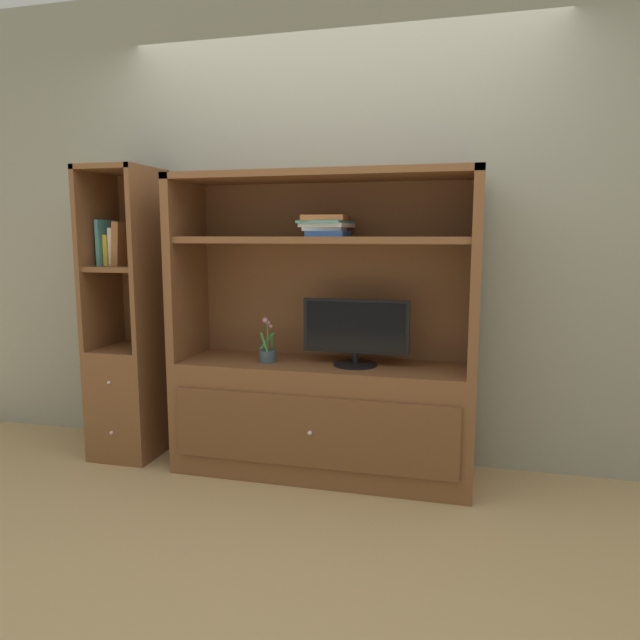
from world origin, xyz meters
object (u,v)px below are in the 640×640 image
upright_book_row (115,245)px  bookshelf_tall (131,359)px  magazine_stack (327,225)px  media_console (323,383)px  tv_monitor (356,331)px  potted_plant (268,353)px

upright_book_row → bookshelf_tall: bearing=8.0°
magazine_stack → bookshelf_tall: size_ratio=0.21×
media_console → magazine_stack: media_console is taller
media_console → tv_monitor: media_console is taller
tv_monitor → upright_book_row: size_ratio=2.15×
potted_plant → bookshelf_tall: 0.92m
tv_monitor → potted_plant: 0.51m
tv_monitor → media_console: bearing=173.9°
tv_monitor → upright_book_row: (-1.47, 0.01, 0.46)m
magazine_stack → upright_book_row: 1.31m
upright_book_row → potted_plant: bearing=-2.8°
media_console → upright_book_row: media_console is taller
tv_monitor → bookshelf_tall: bearing=179.1°
upright_book_row → media_console: bearing=0.3°
tv_monitor → magazine_stack: size_ratio=1.62×
tv_monitor → potted_plant: tv_monitor is taller
tv_monitor → magazine_stack: bearing=174.7°
potted_plant → magazine_stack: 0.78m
media_console → bookshelf_tall: 1.22m
media_console → potted_plant: media_console is taller
upright_book_row → tv_monitor: bearing=-0.5°
media_console → upright_book_row: size_ratio=6.17×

